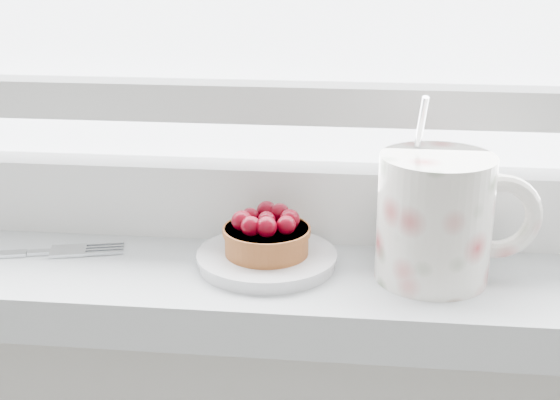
# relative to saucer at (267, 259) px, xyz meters

# --- Properties ---
(saucer) EXTENTS (0.12, 0.12, 0.01)m
(saucer) POSITION_rel_saucer_xyz_m (0.00, 0.00, 0.00)
(saucer) COLOR silver
(saucer) RESTS_ON windowsill
(raspberry_tart) EXTENTS (0.08, 0.08, 0.04)m
(raspberry_tart) POSITION_rel_saucer_xyz_m (0.00, -0.00, 0.02)
(raspberry_tart) COLOR brown
(raspberry_tart) RESTS_ON saucer
(floral_mug) EXTENTS (0.14, 0.10, 0.15)m
(floral_mug) POSITION_rel_saucer_xyz_m (0.15, -0.01, 0.05)
(floral_mug) COLOR white
(floral_mug) RESTS_ON windowsill
(fork) EXTENTS (0.21, 0.07, 0.00)m
(fork) POSITION_rel_saucer_xyz_m (-0.24, -0.01, -0.00)
(fork) COLOR silver
(fork) RESTS_ON windowsill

